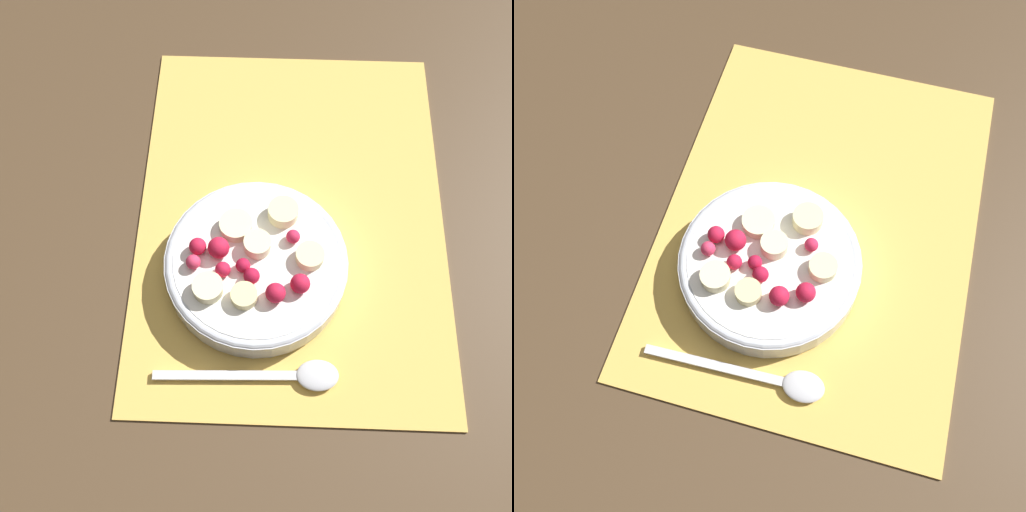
{
  "view_description": "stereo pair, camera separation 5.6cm",
  "coord_description": "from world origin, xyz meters",
  "views": [
    {
      "loc": [
        -0.31,
        0.03,
        0.56
      ],
      "look_at": [
        -0.07,
        0.04,
        0.05
      ],
      "focal_mm": 40.0,
      "sensor_mm": 36.0,
      "label": 1
    },
    {
      "loc": [
        -0.3,
        -0.03,
        0.56
      ],
      "look_at": [
        -0.07,
        0.04,
        0.05
      ],
      "focal_mm": 40.0,
      "sensor_mm": 36.0,
      "label": 2
    }
  ],
  "objects": [
    {
      "name": "fruit_bowl",
      "position": [
        -0.07,
        0.04,
        0.03
      ],
      "size": [
        0.19,
        0.19,
        0.05
      ],
      "color": "silver",
      "rests_on": "placemat"
    },
    {
      "name": "placemat",
      "position": [
        0.0,
        0.0,
        0.0
      ],
      "size": [
        0.46,
        0.34,
        0.01
      ],
      "color": "#E0B251",
      "rests_on": "ground_plane"
    },
    {
      "name": "ground_plane",
      "position": [
        0.0,
        0.0,
        0.0
      ],
      "size": [
        3.0,
        3.0,
        0.0
      ],
      "primitive_type": "plane",
      "color": "#4C3823"
    },
    {
      "name": "spoon",
      "position": [
        -0.18,
        0.0,
        0.01
      ],
      "size": [
        0.03,
        0.18,
        0.01
      ],
      "rotation": [
        0.0,
        0.0,
        4.74
      ],
      "color": "silver",
      "rests_on": "placemat"
    }
  ]
}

